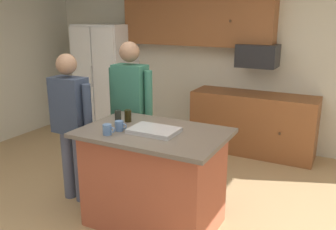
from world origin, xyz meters
TOP-DOWN VIEW (x-y plane):
  - floor at (0.00, 0.00)m, footprint 7.04×7.04m
  - back_wall at (0.00, 2.80)m, footprint 6.40×0.10m
  - cabinet_run_upper at (-0.40, 2.60)m, footprint 2.40×0.38m
  - cabinet_run_lower at (0.60, 2.48)m, footprint 1.80×0.63m
  - refrigerator at (-2.00, 2.38)m, footprint 0.91×0.76m
  - microwave_over_range at (0.60, 2.50)m, footprint 0.56×0.40m
  - kitchen_island at (0.25, 0.11)m, footprint 1.37×0.90m
  - person_elder_center at (-0.40, 0.73)m, footprint 0.57×0.23m
  - person_guest_left at (-0.78, 0.13)m, footprint 0.57×0.22m
  - mug_ceramic_white at (-0.03, -0.03)m, footprint 0.12×0.08m
  - mug_blue_stoneware at (-0.06, -0.18)m, footprint 0.12×0.08m
  - tumbler_amber at (-0.13, 0.25)m, footprint 0.07×0.07m
  - glass_stout_tall at (-0.15, 0.11)m, footprint 0.06×0.06m
  - serving_tray at (0.28, 0.07)m, footprint 0.44×0.30m

SIDE VIEW (x-z plane):
  - floor at x=0.00m, z-range 0.00..0.00m
  - cabinet_run_lower at x=0.60m, z-range 0.00..0.90m
  - kitchen_island at x=0.25m, z-range 0.01..0.98m
  - refrigerator at x=-2.00m, z-range 0.00..1.86m
  - person_guest_left at x=-0.78m, z-range 0.12..1.76m
  - serving_tray at x=0.28m, z-range 0.97..1.01m
  - person_elder_center at x=-0.40m, z-range 0.14..1.87m
  - mug_ceramic_white at x=-0.03m, z-range 0.97..1.07m
  - mug_blue_stoneware at x=-0.06m, z-range 0.97..1.07m
  - tumbler_amber at x=-0.13m, z-range 0.97..1.09m
  - glass_stout_tall at x=-0.15m, z-range 0.97..1.12m
  - back_wall at x=0.00m, z-range 0.00..2.60m
  - microwave_over_range at x=0.60m, z-range 1.29..1.61m
  - cabinet_run_upper at x=-0.40m, z-range 1.55..2.30m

